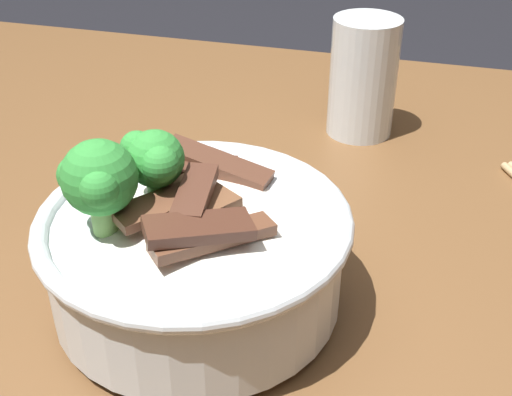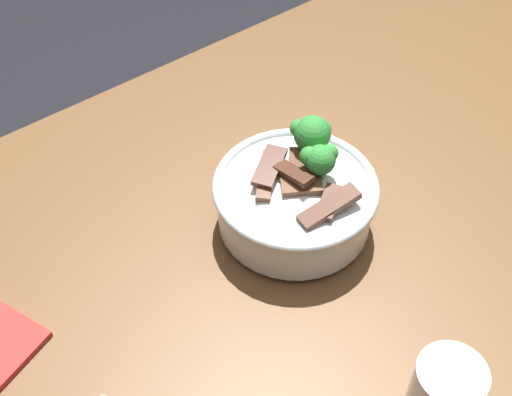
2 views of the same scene
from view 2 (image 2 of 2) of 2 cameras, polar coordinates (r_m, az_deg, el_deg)
dining_table at (r=0.97m, az=4.97°, el=-8.98°), size 1.41×0.92×0.82m
rice_bowl at (r=0.87m, az=3.29°, el=0.13°), size 0.21×0.21×0.13m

